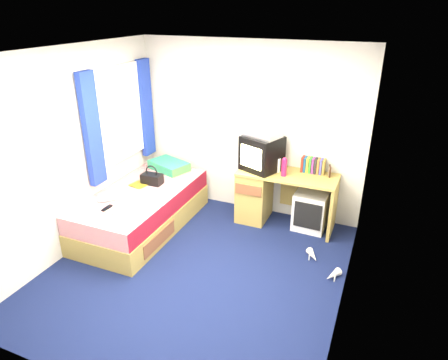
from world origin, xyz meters
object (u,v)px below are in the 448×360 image
at_px(pillow, 169,166).
at_px(colour_swatch_fan, 113,213).
at_px(vcr, 263,133).
at_px(towel, 142,201).
at_px(aerosol_can, 278,165).
at_px(picture_frame, 330,171).
at_px(desk, 267,193).
at_px(crt_tv, 262,153).
at_px(remote_control, 107,208).
at_px(water_bottle, 107,199).
at_px(white_heels, 322,265).
at_px(bed, 143,209).
at_px(handbag, 152,178).
at_px(pink_water_bottle, 284,168).
at_px(magazine, 141,184).
at_px(storage_cube, 311,210).

relative_size(pillow, colour_swatch_fan, 2.58).
bearing_deg(vcr, towel, -114.37).
relative_size(aerosol_can, colour_swatch_fan, 0.88).
relative_size(pillow, picture_frame, 4.06).
relative_size(desk, colour_swatch_fan, 5.91).
height_order(picture_frame, colour_swatch_fan, picture_frame).
bearing_deg(picture_frame, crt_tv, 174.41).
xyz_separation_m(towel, colour_swatch_fan, (-0.19, -0.32, -0.04)).
bearing_deg(remote_control, picture_frame, 33.35).
xyz_separation_m(water_bottle, white_heels, (2.64, 0.43, -0.54)).
relative_size(bed, aerosol_can, 10.39).
xyz_separation_m(picture_frame, towel, (-2.03, -1.30, -0.23)).
bearing_deg(colour_swatch_fan, handbag, 92.15).
relative_size(crt_tv, remote_control, 3.69).
height_order(vcr, handbag, vcr).
relative_size(pink_water_bottle, white_heels, 0.43).
height_order(pink_water_bottle, white_heels, pink_water_bottle).
bearing_deg(pink_water_bottle, desk, 158.10).
height_order(handbag, towel, handbag).
relative_size(pillow, vcr, 1.29).
height_order(crt_tv, magazine, crt_tv).
distance_m(handbag, towel, 0.63).
height_order(crt_tv, picture_frame, crt_tv).
xyz_separation_m(pillow, white_heels, (2.45, -0.78, -0.56)).
bearing_deg(water_bottle, storage_cube, 29.22).
bearing_deg(towel, pink_water_bottle, 36.12).
height_order(water_bottle, white_heels, water_bottle).
xyz_separation_m(towel, magazine, (-0.35, 0.51, -0.04)).
distance_m(storage_cube, aerosol_can, 0.75).
bearing_deg(magazine, desk, 22.58).
height_order(desk, water_bottle, desk).
xyz_separation_m(bed, desk, (1.48, 0.85, 0.14)).
height_order(magazine, remote_control, remote_control).
bearing_deg(magazine, colour_swatch_fan, -78.89).
height_order(vcr, remote_control, vcr).
relative_size(picture_frame, magazine, 0.50).
distance_m(pillow, storage_cube, 2.15).
bearing_deg(magazine, white_heels, -3.98).
distance_m(vcr, picture_frame, 0.99).
distance_m(pillow, vcr, 1.55).
bearing_deg(water_bottle, picture_frame, 29.25).
xyz_separation_m(crt_tv, handbag, (-1.36, -0.59, -0.36)).
bearing_deg(vcr, white_heels, -19.19).
distance_m(pillow, picture_frame, 2.31).
distance_m(crt_tv, colour_swatch_fan, 2.05).
xyz_separation_m(bed, magazine, (-0.12, 0.19, 0.28)).
height_order(vcr, magazine, vcr).
bearing_deg(crt_tv, pink_water_bottle, 6.44).
bearing_deg(picture_frame, vcr, 174.15).
distance_m(desk, magazine, 1.73).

